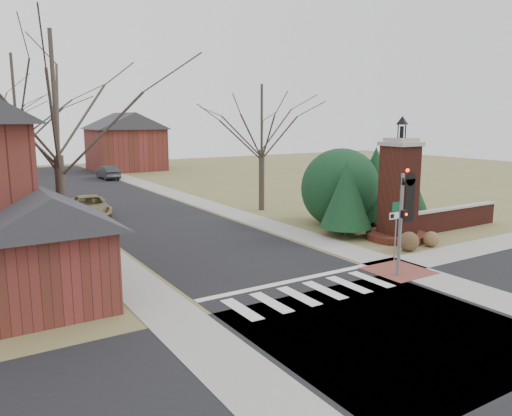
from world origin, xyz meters
TOP-DOWN VIEW (x-y plane):
  - ground at (0.00, 0.00)m, footprint 120.00×120.00m
  - main_street at (0.00, 22.00)m, footprint 8.00×70.00m
  - cross_street at (0.00, -3.00)m, footprint 120.00×8.00m
  - crosswalk_zone at (0.00, 0.80)m, footprint 8.00×2.20m
  - stop_bar at (0.00, 2.30)m, footprint 8.00×0.35m
  - sidewalk_right_main at (5.20, 22.00)m, footprint 2.00×60.00m
  - sidewalk_left at (-5.20, 22.00)m, footprint 2.00×60.00m
  - curb_apron at (4.80, 1.00)m, footprint 2.40×2.40m
  - traffic_signal_pole at (4.30, 0.57)m, footprint 0.28×0.41m
  - sign_post at (5.59, 1.99)m, footprint 0.90×0.07m
  - brick_gate_monument at (9.00, 4.99)m, footprint 3.20×3.20m
  - brick_garden_wall at (13.50, 5.00)m, footprint 7.50×0.50m
  - garage_left at (-8.52, 4.49)m, footprint 4.80×4.80m
  - house_distant_right at (7.99, 47.99)m, footprint 8.80×8.80m
  - evergreen_near at (7.20, 7.00)m, footprint 2.80×2.80m
  - evergreen_mid at (10.50, 8.20)m, footprint 3.40×3.40m
  - evergreen_far at (12.50, 7.20)m, footprint 2.40×2.40m
  - evergreen_mass at (9.00, 9.50)m, footprint 4.80×4.80m
  - bare_tree_0 at (-7.00, 9.00)m, footprint 8.05×8.05m
  - bare_tree_1 at (-7.00, 22.00)m, footprint 8.40×8.40m
  - bare_tree_3 at (7.50, 16.00)m, footprint 7.00×7.00m
  - pickup_truck at (-3.40, 19.55)m, footprint 3.04×5.38m
  - distant_car at (3.40, 39.65)m, footprint 1.56×4.29m
  - dry_shrub_left at (7.67, 3.00)m, footprint 0.96×0.96m
  - dry_shrub_right at (9.30, 3.00)m, footprint 0.77×0.77m

SIDE VIEW (x-z plane):
  - ground at x=0.00m, z-range 0.00..0.00m
  - main_street at x=0.00m, z-range 0.00..0.01m
  - cross_street at x=0.00m, z-range 0.00..0.01m
  - crosswalk_zone at x=0.00m, z-range 0.00..0.02m
  - stop_bar at x=0.00m, z-range 0.00..0.02m
  - sidewalk_right_main at x=5.20m, z-range 0.00..0.02m
  - sidewalk_left at x=-5.20m, z-range 0.00..0.02m
  - curb_apron at x=4.80m, z-range 0.00..0.02m
  - dry_shrub_right at x=9.30m, z-range 0.00..0.77m
  - dry_shrub_left at x=7.67m, z-range 0.00..0.96m
  - brick_garden_wall at x=13.50m, z-range 0.01..1.31m
  - distant_car at x=3.40m, z-range 0.00..1.41m
  - pickup_truck at x=-3.40m, z-range 0.00..1.42m
  - evergreen_far at x=12.50m, z-range 0.25..3.55m
  - sign_post at x=5.59m, z-range 0.57..3.32m
  - brick_gate_monument at x=9.00m, z-range -1.07..5.40m
  - garage_left at x=-8.52m, z-range 0.09..4.38m
  - evergreen_near at x=7.20m, z-range 0.25..4.35m
  - evergreen_mass at x=9.00m, z-range 0.00..4.80m
  - traffic_signal_pole at x=4.30m, z-range 0.34..4.84m
  - evergreen_mid at x=10.50m, z-range 0.25..4.95m
  - house_distant_right at x=7.99m, z-range 0.00..7.30m
  - bare_tree_3 at x=7.50m, z-range 1.84..11.54m
  - bare_tree_0 at x=-7.00m, z-range 2.12..13.27m
  - bare_tree_1 at x=-7.00m, z-range 2.21..13.85m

